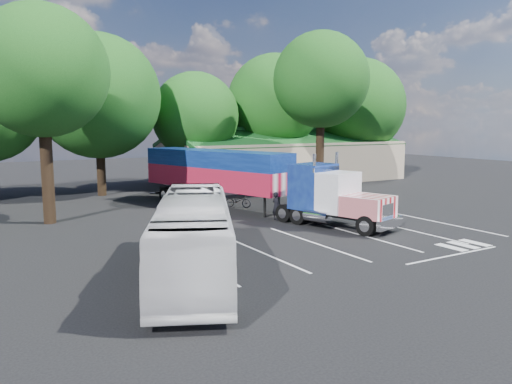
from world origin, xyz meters
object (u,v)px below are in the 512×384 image
silver_sedan (250,180)px  bicycle (238,200)px  woman (276,206)px  tour_bus (194,236)px  semi_truck (242,176)px

silver_sedan → bicycle: bearing=128.2°
woman → tour_bus: tour_bus is taller
semi_truck → woman: (0.24, -3.84, -1.52)m
bicycle → silver_sedan: size_ratio=0.42×
semi_truck → bicycle: size_ratio=10.47×
woman → bicycle: 5.24m
semi_truck → bicycle: (0.44, 1.38, -1.88)m
semi_truck → silver_sedan: 12.01m
tour_bus → silver_sedan: bearing=80.5°
semi_truck → woman: size_ratio=11.56×
woman → bicycle: woman is taller
bicycle → tour_bus: 16.01m
woman → silver_sedan: 15.19m
semi_truck → tour_bus: size_ratio=1.76×
bicycle → woman: bearing=-131.1°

